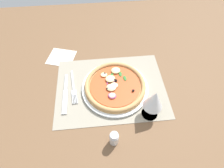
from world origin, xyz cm
name	(u,v)px	position (x,y,z in cm)	size (l,w,h in cm)	color
ground_plane	(111,89)	(0.00, 0.00, -1.20)	(190.00, 140.00, 2.40)	brown
placemat	(111,87)	(0.00, 0.00, 0.20)	(47.39, 35.39, 0.40)	gray
plate	(115,88)	(-1.76, 0.93, 0.97)	(28.67, 28.67, 1.14)	white
pizza	(115,85)	(-1.71, 0.84, 2.63)	(26.22, 26.22, 2.59)	tan
fork	(74,88)	(16.20, -0.77, 0.62)	(3.54, 18.06, 0.44)	silver
knife	(65,94)	(19.56, 1.73, 0.65)	(2.05, 20.01, 0.62)	silver
wine_glass	(154,101)	(-14.10, 14.18, 10.08)	(7.20, 7.20, 14.90)	silver
napkin	(61,57)	(22.93, -20.73, 0.18)	(12.58, 11.32, 0.36)	silver
pepper_shaker	(114,138)	(1.08, 23.96, 3.25)	(3.20, 3.20, 6.70)	silver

